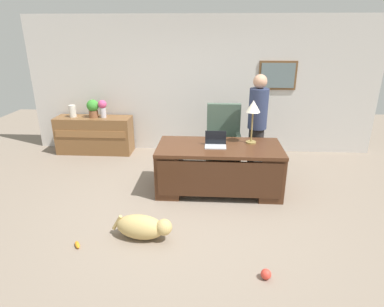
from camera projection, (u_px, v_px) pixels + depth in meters
name	position (u px, v px, depth m)	size (l,w,h in m)	color
ground_plane	(193.00, 210.00, 4.60)	(12.00, 12.00, 0.00)	gray
back_wall	(201.00, 86.00, 6.55)	(7.00, 0.16, 2.70)	silver
desk	(219.00, 167.00, 5.03)	(1.90, 0.92, 0.74)	#4C2B19
credenza	(95.00, 135.00, 6.69)	(1.53, 0.50, 0.75)	brown
armchair	(223.00, 142.00, 5.83)	(0.60, 0.59, 1.18)	#475B4C
person_standing	(257.00, 124.00, 5.51)	(0.32, 0.32, 1.74)	#262323
dog_lying	(143.00, 227.00, 3.93)	(0.78, 0.39, 0.30)	tan
laptop	(216.00, 143.00, 4.91)	(0.32, 0.22, 0.22)	#B2B5BA
desk_lamp	(253.00, 109.00, 4.89)	(0.22, 0.22, 0.67)	#9E8447
vase_with_flowers	(103.00, 107.00, 6.47)	(0.17, 0.17, 0.35)	silver
vase_empty	(72.00, 111.00, 6.54)	(0.14, 0.14, 0.24)	silver
potted_plant	(93.00, 108.00, 6.49)	(0.24, 0.24, 0.36)	brown
dog_toy_ball	(266.00, 274.00, 3.31)	(0.11, 0.11, 0.11)	#E53F33
dog_toy_bone	(77.00, 245.00, 3.82)	(0.14, 0.05, 0.05)	orange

